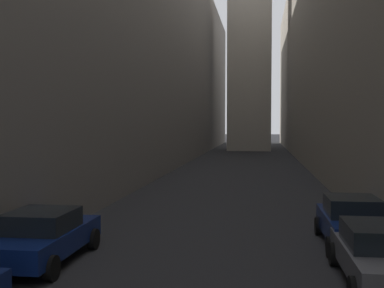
% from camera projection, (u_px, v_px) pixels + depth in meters
% --- Properties ---
extents(ground_plane, '(264.00, 264.00, 0.00)m').
position_uv_depth(ground_plane, '(242.00, 167.00, 42.70)').
color(ground_plane, '#232326').
extents(building_block_left, '(10.04, 108.00, 22.36)m').
position_uv_depth(building_block_left, '(132.00, 46.00, 45.66)').
color(building_block_left, slate).
rests_on(building_block_left, ground).
extents(building_block_right, '(10.40, 108.00, 23.23)m').
position_uv_depth(building_block_right, '(365.00, 36.00, 42.69)').
color(building_block_right, gray).
rests_on(building_block_right, ground).
extents(parked_car_left_third, '(2.01, 4.41, 1.47)m').
position_uv_depth(parked_car_left_third, '(43.00, 236.00, 13.37)').
color(parked_car_left_third, navy).
rests_on(parked_car_left_third, ground).
extents(parked_car_right_third, '(1.97, 4.30, 1.44)m').
position_uv_depth(parked_car_right_third, '(381.00, 254.00, 11.53)').
color(parked_car_right_third, '#4C4C51').
rests_on(parked_car_right_third, ground).
extents(parked_car_right_far, '(1.91, 4.30, 1.56)m').
position_uv_depth(parked_car_right_far, '(352.00, 222.00, 15.16)').
color(parked_car_right_far, navy).
rests_on(parked_car_right_far, ground).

